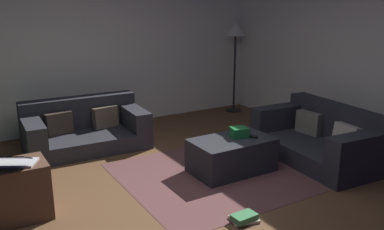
% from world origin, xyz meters
% --- Properties ---
extents(ground_plane, '(6.40, 6.40, 0.00)m').
position_xyz_m(ground_plane, '(0.00, 0.00, 0.00)').
color(ground_plane, brown).
extents(rear_partition, '(6.40, 0.12, 2.60)m').
position_xyz_m(rear_partition, '(0.00, 3.14, 1.30)').
color(rear_partition, silver).
rests_on(rear_partition, ground_plane).
extents(couch_left, '(1.66, 0.99, 0.67)m').
position_xyz_m(couch_left, '(-0.28, 2.25, 0.26)').
color(couch_left, '#26262B').
rests_on(couch_left, ground_plane).
extents(couch_right, '(1.07, 1.74, 0.69)m').
position_xyz_m(couch_right, '(2.24, 0.20, 0.27)').
color(couch_right, '#26262B').
rests_on(couch_right, ground_plane).
extents(ottoman, '(0.98, 0.59, 0.41)m').
position_xyz_m(ottoman, '(0.98, 0.47, 0.20)').
color(ottoman, '#26262B').
rests_on(ottoman, ground_plane).
extents(gift_box, '(0.23, 0.21, 0.12)m').
position_xyz_m(gift_box, '(1.10, 0.49, 0.47)').
color(gift_box, '#19662D').
rests_on(gift_box, ottoman).
extents(tv_remote, '(0.11, 0.17, 0.02)m').
position_xyz_m(tv_remote, '(1.23, 0.41, 0.42)').
color(tv_remote, black).
rests_on(tv_remote, ottoman).
extents(side_table, '(0.52, 0.44, 0.55)m').
position_xyz_m(side_table, '(-1.39, 0.62, 0.27)').
color(side_table, '#4C3323').
rests_on(side_table, ground_plane).
extents(laptop, '(0.49, 0.50, 0.17)m').
position_xyz_m(laptop, '(-1.42, 0.57, 0.60)').
color(laptop, silver).
rests_on(laptop, side_table).
extents(book_stack, '(0.28, 0.24, 0.08)m').
position_xyz_m(book_stack, '(0.38, -0.56, 0.04)').
color(book_stack, beige).
rests_on(book_stack, ground_plane).
extents(corner_lamp, '(0.36, 0.36, 1.63)m').
position_xyz_m(corner_lamp, '(2.69, 2.73, 1.39)').
color(corner_lamp, black).
rests_on(corner_lamp, ground_plane).
extents(area_rug, '(2.60, 2.00, 0.01)m').
position_xyz_m(area_rug, '(0.98, 0.47, 0.00)').
color(area_rug, brown).
rests_on(area_rug, ground_plane).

